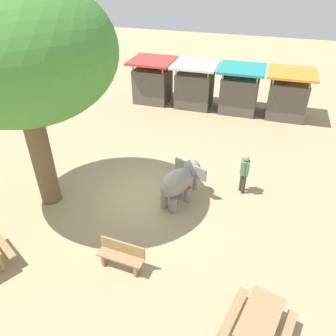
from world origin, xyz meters
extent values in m
plane|color=tan|center=(0.00, 0.00, 0.00)|extent=(60.00, 60.00, 0.00)
cylinder|color=gray|center=(1.22, 0.40, 0.30)|extent=(0.26, 0.26, 0.61)
cylinder|color=gray|center=(1.61, 0.24, 0.30)|extent=(0.26, 0.26, 0.61)
cylinder|color=gray|center=(0.90, -0.37, 0.30)|extent=(0.26, 0.26, 0.61)
cylinder|color=gray|center=(1.29, -0.53, 0.30)|extent=(0.26, 0.26, 0.61)
ellipsoid|color=gray|center=(1.25, -0.07, 0.97)|extent=(1.28, 1.70, 0.91)
sphere|color=gray|center=(1.61, 0.80, 1.09)|extent=(0.65, 0.65, 0.65)
cone|color=gray|center=(1.70, 1.03, 0.51)|extent=(0.20, 0.20, 1.02)
cube|color=gray|center=(1.17, 0.87, 1.09)|extent=(0.52, 0.27, 0.49)
cube|color=gray|center=(1.97, 0.55, 1.09)|extent=(0.52, 0.27, 0.49)
cylinder|color=#3F3833|center=(3.52, 1.32, 0.41)|extent=(0.14, 0.14, 0.82)
cylinder|color=#3F3833|center=(3.42, 1.47, 0.41)|extent=(0.14, 0.14, 0.82)
cylinder|color=#4C7F59|center=(3.47, 1.40, 1.11)|extent=(0.32, 0.32, 0.58)
sphere|color=tan|center=(3.47, 1.40, 1.51)|extent=(0.22, 0.22, 0.22)
cylinder|color=#4C7F59|center=(3.59, 1.22, 1.12)|extent=(0.09, 0.09, 0.55)
cylinder|color=#4C7F59|center=(3.36, 1.57, 1.12)|extent=(0.09, 0.09, 0.55)
cylinder|color=brown|center=(-3.28, -1.18, 1.90)|extent=(0.72, 0.72, 3.80)
ellipsoid|color=#478C38|center=(-3.28, -1.18, 5.43)|extent=(6.00, 5.50, 4.25)
cube|color=#9E7A51|center=(0.54, -3.34, 0.45)|extent=(1.42, 0.50, 0.06)
cube|color=#9E7A51|center=(0.55, -3.17, 0.68)|extent=(1.40, 0.16, 0.40)
cube|color=#9E7A51|center=(1.06, -3.38, 0.21)|extent=(0.10, 0.36, 0.42)
cube|color=#9E7A51|center=(0.01, -3.31, 0.21)|extent=(0.10, 0.36, 0.42)
cube|color=#9E7A51|center=(4.49, -4.25, 0.75)|extent=(1.14, 1.65, 0.06)
cylinder|color=#9E7A51|center=(4.95, -3.74, 0.36)|extent=(0.10, 0.10, 0.72)
cylinder|color=#9E7A51|center=(4.33, -3.59, 0.36)|extent=(0.10, 0.10, 0.72)
cube|color=#9E7A51|center=(3.89, -4.10, 0.44)|extent=(0.60, 1.51, 0.05)
cylinder|color=#9E7A51|center=(-2.69, -4.48, 0.36)|extent=(0.10, 0.10, 0.72)
cube|color=#9E7A51|center=(-3.08, -3.94, 0.44)|extent=(1.44, 0.92, 0.05)
cube|color=#59514C|center=(-2.88, 9.10, 1.00)|extent=(2.00, 1.80, 2.00)
cube|color=#C63833|center=(-2.88, 9.10, 2.46)|extent=(2.50, 2.50, 0.12)
cylinder|color=gray|center=(-1.98, 9.91, 1.20)|extent=(0.10, 0.10, 2.40)
cylinder|color=gray|center=(-1.98, 8.29, 1.20)|extent=(0.10, 0.10, 2.40)
cylinder|color=gray|center=(-3.78, 9.91, 1.20)|extent=(0.10, 0.10, 2.40)
cylinder|color=gray|center=(-3.78, 8.29, 1.20)|extent=(0.10, 0.10, 2.40)
cube|color=#59514C|center=(-0.28, 9.10, 1.00)|extent=(2.00, 1.80, 2.00)
cube|color=silver|center=(-0.28, 9.10, 2.46)|extent=(2.50, 2.50, 0.12)
cylinder|color=gray|center=(0.62, 9.91, 1.20)|extent=(0.10, 0.10, 2.40)
cylinder|color=gray|center=(0.62, 8.29, 1.20)|extent=(0.10, 0.10, 2.40)
cylinder|color=gray|center=(-1.18, 9.91, 1.20)|extent=(0.10, 0.10, 2.40)
cylinder|color=gray|center=(-1.18, 8.29, 1.20)|extent=(0.10, 0.10, 2.40)
cube|color=#59514C|center=(2.32, 9.10, 1.00)|extent=(2.00, 1.80, 2.00)
cube|color=teal|center=(2.32, 9.10, 2.46)|extent=(2.50, 2.50, 0.12)
cylinder|color=gray|center=(3.22, 9.91, 1.20)|extent=(0.10, 0.10, 2.40)
cylinder|color=gray|center=(3.22, 8.29, 1.20)|extent=(0.10, 0.10, 2.40)
cylinder|color=gray|center=(1.42, 9.91, 1.20)|extent=(0.10, 0.10, 2.40)
cylinder|color=gray|center=(1.42, 8.29, 1.20)|extent=(0.10, 0.10, 2.40)
cube|color=#59514C|center=(4.92, 9.10, 1.00)|extent=(2.00, 1.80, 2.00)
cube|color=orange|center=(4.92, 9.10, 2.46)|extent=(2.50, 2.50, 0.12)
cylinder|color=gray|center=(5.82, 9.91, 1.20)|extent=(0.10, 0.10, 2.40)
cylinder|color=gray|center=(5.82, 8.29, 1.20)|extent=(0.10, 0.10, 2.40)
cylinder|color=gray|center=(4.02, 9.91, 1.20)|extent=(0.10, 0.10, 2.40)
cylinder|color=gray|center=(4.02, 8.29, 1.20)|extent=(0.10, 0.10, 2.40)
camera|label=1|loc=(3.75, -9.05, 7.79)|focal=34.96mm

